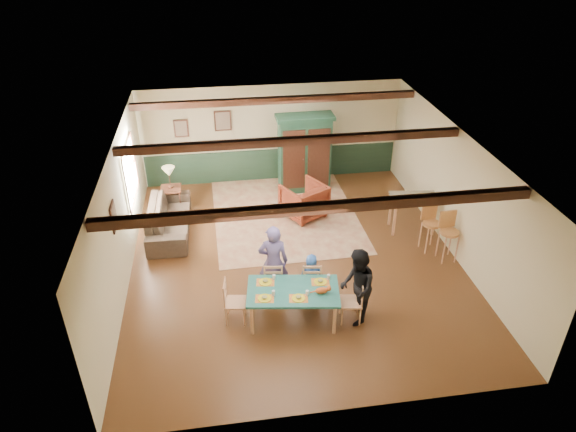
{
  "coord_description": "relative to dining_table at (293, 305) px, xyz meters",
  "views": [
    {
      "loc": [
        -1.5,
        -9.04,
        6.57
      ],
      "look_at": [
        -0.16,
        -0.06,
        1.15
      ],
      "focal_mm": 32.0,
      "sensor_mm": 36.0,
      "label": 1
    }
  ],
  "objects": [
    {
      "name": "floor",
      "position": [
        0.34,
        1.89,
        -0.34
      ],
      "size": [
        8.0,
        8.0,
        0.0
      ],
      "primitive_type": "plane",
      "color": "#4A2814",
      "rests_on": "ground"
    },
    {
      "name": "wall_back",
      "position": [
        0.34,
        5.89,
        1.01
      ],
      "size": [
        7.0,
        0.02,
        2.7
      ],
      "primitive_type": "cube",
      "color": "beige",
      "rests_on": "floor"
    },
    {
      "name": "wall_left",
      "position": [
        -3.16,
        1.89,
        1.01
      ],
      "size": [
        0.02,
        8.0,
        2.7
      ],
      "primitive_type": "cube",
      "color": "beige",
      "rests_on": "floor"
    },
    {
      "name": "wall_right",
      "position": [
        3.84,
        1.89,
        1.01
      ],
      "size": [
        0.02,
        8.0,
        2.7
      ],
      "primitive_type": "cube",
      "color": "beige",
      "rests_on": "floor"
    },
    {
      "name": "ceiling",
      "position": [
        0.34,
        1.89,
        2.36
      ],
      "size": [
        7.0,
        8.0,
        0.02
      ],
      "primitive_type": "cube",
      "color": "silver",
      "rests_on": "wall_back"
    },
    {
      "name": "wainscot_back",
      "position": [
        0.34,
        5.87,
        0.11
      ],
      "size": [
        6.95,
        0.03,
        0.9
      ],
      "primitive_type": "cube",
      "color": "#1A3022",
      "rests_on": "floor"
    },
    {
      "name": "ceiling_beam_front",
      "position": [
        0.34,
        -0.41,
        2.27
      ],
      "size": [
        6.95,
        0.16,
        0.16
      ],
      "primitive_type": "cube",
      "color": "black",
      "rests_on": "ceiling"
    },
    {
      "name": "ceiling_beam_mid",
      "position": [
        0.34,
        2.29,
        2.27
      ],
      "size": [
        6.95,
        0.16,
        0.16
      ],
      "primitive_type": "cube",
      "color": "black",
      "rests_on": "ceiling"
    },
    {
      "name": "ceiling_beam_back",
      "position": [
        0.34,
        4.89,
        2.27
      ],
      "size": [
        6.95,
        0.16,
        0.16
      ],
      "primitive_type": "cube",
      "color": "black",
      "rests_on": "ceiling"
    },
    {
      "name": "window_left",
      "position": [
        -3.13,
        3.59,
        1.21
      ],
      "size": [
        0.06,
        1.6,
        1.3
      ],
      "primitive_type": null,
      "color": "white",
      "rests_on": "wall_left"
    },
    {
      "name": "picture_left_wall",
      "position": [
        -3.13,
        1.29,
        1.41
      ],
      "size": [
        0.04,
        0.42,
        0.52
      ],
      "primitive_type": null,
      "color": "gray",
      "rests_on": "wall_left"
    },
    {
      "name": "picture_back_a",
      "position": [
        -0.96,
        5.86,
        1.46
      ],
      "size": [
        0.45,
        0.04,
        0.55
      ],
      "primitive_type": null,
      "color": "gray",
      "rests_on": "wall_back"
    },
    {
      "name": "picture_back_b",
      "position": [
        -2.06,
        5.86,
        1.31
      ],
      "size": [
        0.38,
        0.04,
        0.48
      ],
      "primitive_type": null,
      "color": "gray",
      "rests_on": "wall_back"
    },
    {
      "name": "dining_table",
      "position": [
        0.0,
        0.0,
        0.0
      ],
      "size": [
        1.77,
        1.14,
        0.69
      ],
      "primitive_type": null,
      "rotation": [
        0.0,
        0.0,
        -0.14
      ],
      "color": "#1E615A",
      "rests_on": "floor"
    },
    {
      "name": "dining_chair_far_left",
      "position": [
        -0.27,
        0.71,
        0.09
      ],
      "size": [
        0.44,
        0.45,
        0.87
      ],
      "primitive_type": null,
      "rotation": [
        0.0,
        0.0,
        3.0
      ],
      "color": "tan",
      "rests_on": "floor"
    },
    {
      "name": "dining_chair_far_right",
      "position": [
        0.46,
        0.6,
        0.09
      ],
      "size": [
        0.44,
        0.45,
        0.87
      ],
      "primitive_type": null,
      "rotation": [
        0.0,
        0.0,
        3.0
      ],
      "color": "tan",
      "rests_on": "floor"
    },
    {
      "name": "dining_chair_end_left",
      "position": [
        -1.05,
        0.15,
        0.09
      ],
      "size": [
        0.45,
        0.44,
        0.87
      ],
      "primitive_type": null,
      "rotation": [
        0.0,
        0.0,
        1.43
      ],
      "color": "tan",
      "rests_on": "floor"
    },
    {
      "name": "dining_chair_end_right",
      "position": [
        1.05,
        -0.15,
        0.09
      ],
      "size": [
        0.45,
        0.44,
        0.87
      ],
      "primitive_type": null,
      "rotation": [
        0.0,
        0.0,
        -1.71
      ],
      "color": "tan",
      "rests_on": "floor"
    },
    {
      "name": "person_man",
      "position": [
        -0.26,
        0.78,
        0.45
      ],
      "size": [
        0.63,
        0.46,
        1.58
      ],
      "primitive_type": "imported",
      "rotation": [
        0.0,
        0.0,
        3.0
      ],
      "color": "#5E518B",
      "rests_on": "floor"
    },
    {
      "name": "person_woman",
      "position": [
        1.14,
        -0.16,
        0.41
      ],
      "size": [
        0.67,
        0.81,
        1.52
      ],
      "primitive_type": "imported",
      "rotation": [
        0.0,
        0.0,
        -1.71
      ],
      "color": "black",
      "rests_on": "floor"
    },
    {
      "name": "person_child",
      "position": [
        0.47,
        0.68,
        0.12
      ],
      "size": [
        0.49,
        0.35,
        0.92
      ],
      "primitive_type": "imported",
      "rotation": [
        0.0,
        0.0,
        3.0
      ],
      "color": "#2A56A8",
      "rests_on": "floor"
    },
    {
      "name": "cat",
      "position": [
        0.49,
        -0.16,
        0.43
      ],
      "size": [
        0.35,
        0.17,
        0.17
      ],
      "primitive_type": null,
      "rotation": [
        0.0,
        0.0,
        -0.14
      ],
      "color": "#D85B26",
      "rests_on": "dining_table"
    },
    {
      "name": "place_setting_near_left",
      "position": [
        -0.53,
        -0.16,
        0.4
      ],
      "size": [
        0.4,
        0.32,
        0.11
      ],
      "primitive_type": null,
      "rotation": [
        0.0,
        0.0,
        -0.14
      ],
      "color": "yellow",
      "rests_on": "dining_table"
    },
    {
      "name": "place_setting_near_center",
      "position": [
        0.06,
        -0.24,
        0.4
      ],
      "size": [
        0.4,
        0.32,
        0.11
      ],
      "primitive_type": null,
      "rotation": [
        0.0,
        0.0,
        -0.14
      ],
      "color": "yellow",
      "rests_on": "dining_table"
    },
    {
      "name": "place_setting_far_left",
      "position": [
        -0.47,
        0.3,
        0.4
      ],
      "size": [
        0.4,
        0.32,
        0.11
      ],
      "primitive_type": null,
      "rotation": [
        0.0,
        0.0,
        -0.14
      ],
      "color": "yellow",
      "rests_on": "dining_table"
    },
    {
      "name": "place_setting_far_right",
      "position": [
        0.53,
        0.16,
        0.4
      ],
      "size": [
        0.4,
        0.32,
        0.11
      ],
      "primitive_type": null,
      "rotation": [
        0.0,
        0.0,
        -0.14
      ],
      "color": "yellow",
      "rests_on": "dining_table"
    },
    {
      "name": "area_rug",
      "position": [
        0.4,
        3.82,
        -0.34
      ],
      "size": [
        3.57,
        4.21,
        0.01
      ],
      "primitive_type": "cube",
      "rotation": [
        0.0,
        0.0,
        0.02
      ],
      "color": "beige",
      "rests_on": "floor"
    },
    {
      "name": "armoire",
      "position": [
        1.11,
        5.13,
        0.71
      ],
      "size": [
        1.5,
        0.62,
        2.1
      ],
      "primitive_type": "cube",
      "rotation": [
        0.0,
        0.0,
        0.02
      ],
      "color": "#153525",
      "rests_on": "floor"
    },
    {
      "name": "armchair",
      "position": [
        0.86,
        3.71,
        0.09
      ],
      "size": [
        1.27,
        1.28,
        0.87
      ],
      "primitive_type": "imported",
      "rotation": [
        0.0,
        0.0,
        -2.64
      ],
      "color": "#4D180F",
      "rests_on": "floor"
    },
    {
      "name": "sofa",
      "position": [
        -2.4,
        3.48,
        -0.0
      ],
      "size": [
        0.95,
        2.34,
        0.68
      ],
      "primitive_type": "imported",
      "rotation": [
        0.0,
        0.0,
        1.55
      ],
      "color": "#382C23",
      "rests_on": "floor"
    },
    {
      "name": "end_table",
      "position": [
        -2.38,
        4.5,
        -0.03
      ],
      "size": [
        0.51,
        0.51,
        0.62
      ],
      "primitive_type": null,
      "rotation": [
        0.0,
        0.0,
        0.01
      ],
      "color": "black",
      "rests_on": "floor"
    },
    {
      "name": "table_lamp",
      "position": [
        -2.38,
        4.5,
        0.56
      ],
      "size": [
        0.33,
        0.33,
        0.57
      ],
      "primitive_type": null,
      "rotation": [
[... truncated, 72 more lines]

